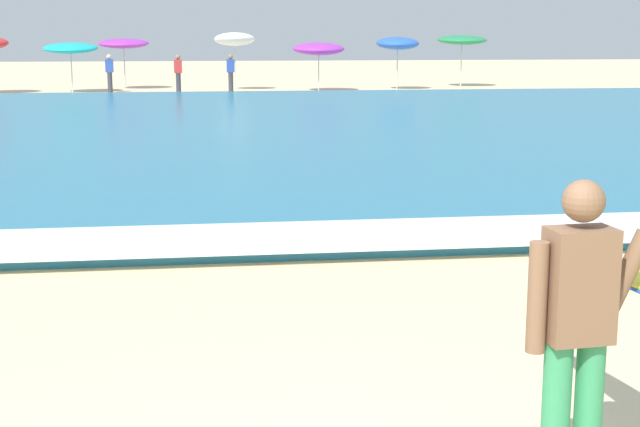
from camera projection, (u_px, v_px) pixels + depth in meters
The scene contains 12 objects.
sea at pixel (226, 128), 23.73m from camera, with size 120.00×28.00×0.14m, color teal.
surf_foam at pixel (271, 237), 10.68m from camera, with size 120.00×1.67×0.01m, color white.
surfer_with_board at pixel (619, 310), 4.85m from camera, with size 1.03×2.87×1.73m.
beach_umbrella_2 at pixel (71, 48), 38.47m from camera, with size 2.24×2.27×2.14m.
beach_umbrella_3 at pixel (124, 43), 40.89m from camera, with size 2.19×2.21×2.27m.
beach_umbrella_4 at pixel (235, 39), 40.05m from camera, with size 1.75×1.78×2.51m.
beach_umbrella_5 at pixel (319, 49), 39.41m from camera, with size 2.19×2.22×2.11m.
beach_umbrella_6 at pixel (398, 43), 40.43m from camera, with size 1.86×1.90×2.33m.
beach_umbrella_7 at pixel (462, 40), 42.68m from camera, with size 2.29×2.31×2.38m.
beachgoer_near_row_left at pixel (231, 72), 38.57m from camera, with size 0.32×0.20×1.58m.
beachgoer_near_row_mid at pixel (178, 73), 37.90m from camera, with size 0.32×0.20×1.58m.
beachgoer_near_row_right at pixel (110, 72), 38.52m from camera, with size 0.32×0.20×1.58m.
Camera 1 is at (-0.86, -3.64, 2.45)m, focal length 52.21 mm.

